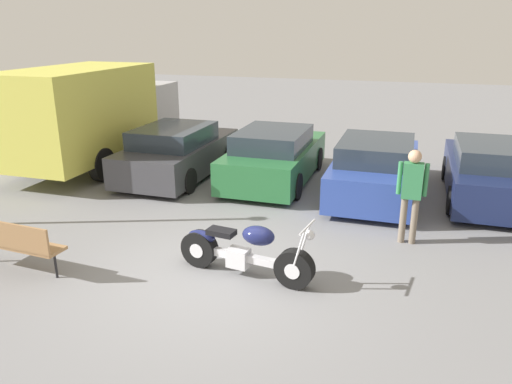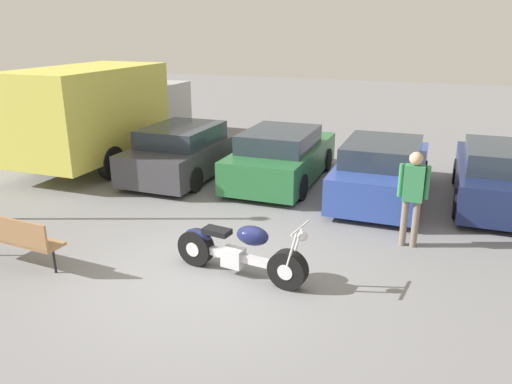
{
  "view_description": "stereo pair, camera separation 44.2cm",
  "coord_description": "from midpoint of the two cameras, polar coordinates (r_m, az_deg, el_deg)",
  "views": [
    {
      "loc": [
        2.73,
        -6.46,
        3.75
      ],
      "look_at": [
        0.14,
        1.78,
        0.85
      ],
      "focal_mm": 35.0,
      "sensor_mm": 36.0,
      "label": 1
    },
    {
      "loc": [
        3.15,
        -6.31,
        3.75
      ],
      "look_at": [
        0.14,
        1.78,
        0.85
      ],
      "focal_mm": 35.0,
      "sensor_mm": 36.0,
      "label": 2
    }
  ],
  "objects": [
    {
      "name": "ground_plane",
      "position": [
        7.97,
        -6.47,
        -9.64
      ],
      "size": [
        60.0,
        60.0,
        0.0
      ],
      "primitive_type": "plane",
      "color": "slate"
    },
    {
      "name": "motorcycle",
      "position": [
        7.8,
        -3.04,
        -6.85
      ],
      "size": [
        2.26,
        0.76,
        1.02
      ],
      "color": "black",
      "rests_on": "ground_plane"
    },
    {
      "name": "parked_car_dark_grey",
      "position": [
        13.08,
        -9.88,
        4.47
      ],
      "size": [
        1.87,
        4.11,
        1.34
      ],
      "color": "#3D3D42",
      "rests_on": "ground_plane"
    },
    {
      "name": "parked_car_green",
      "position": [
        12.48,
        1.13,
        4.07
      ],
      "size": [
        1.87,
        4.11,
        1.34
      ],
      "color": "#286B38",
      "rests_on": "ground_plane"
    },
    {
      "name": "parked_car_blue",
      "position": [
        11.67,
        12.42,
        2.6
      ],
      "size": [
        1.87,
        4.11,
        1.34
      ],
      "color": "#2D479E",
      "rests_on": "ground_plane"
    },
    {
      "name": "parked_car_navy",
      "position": [
        12.15,
        24.39,
        1.98
      ],
      "size": [
        1.87,
        4.11,
        1.34
      ],
      "color": "#19234C",
      "rests_on": "ground_plane"
    },
    {
      "name": "delivery_truck",
      "position": [
        14.51,
        -19.06,
        8.59
      ],
      "size": [
        2.27,
        5.93,
        2.71
      ],
      "color": "#CCC64C",
      "rests_on": "ground_plane"
    },
    {
      "name": "park_bench",
      "position": [
        8.83,
        -27.51,
        -4.93
      ],
      "size": [
        1.74,
        0.52,
        0.89
      ],
      "color": "#997047",
      "rests_on": "ground_plane"
    },
    {
      "name": "person_standing",
      "position": [
        9.08,
        16.04,
        0.36
      ],
      "size": [
        0.52,
        0.23,
        1.72
      ],
      "color": "#726656",
      "rests_on": "ground_plane"
    }
  ]
}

